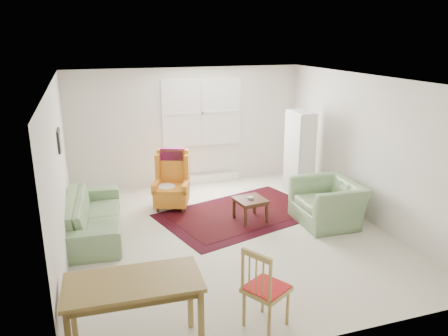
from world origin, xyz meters
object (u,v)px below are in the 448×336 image
object	(u,v)px
coffee_table	(250,209)
desk_chair	(266,287)
armchair	(328,198)
desk	(136,318)
sofa	(93,208)
cabinet	(300,153)
wingback_chair	(171,180)
stool	(167,197)

from	to	relation	value
coffee_table	desk_chair	world-z (taller)	desk_chair
armchair	desk	size ratio (longest dim) A/B	0.85
desk	desk_chair	distance (m)	1.43
armchair	coffee_table	size ratio (longest dim) A/B	2.27
sofa	desk	distance (m)	3.12
armchair	coffee_table	xyz separation A→B (m)	(-1.24, 0.49, -0.24)
armchair	cabinet	bearing A→B (deg)	173.70
desk	desk_chair	bearing A→B (deg)	0.37
coffee_table	desk	size ratio (longest dim) A/B	0.38
armchair	cabinet	xyz separation A→B (m)	(0.19, 1.46, 0.41)
wingback_chair	armchair	bearing A→B (deg)	-11.14
stool	desk	xyz separation A→B (m)	(-1.04, -3.80, 0.20)
stool	desk	distance (m)	3.94
sofa	desk_chair	xyz separation A→B (m)	(1.73, -3.09, 0.05)
stool	sofa	bearing A→B (deg)	-152.62
sofa	wingback_chair	xyz separation A→B (m)	(1.44, 0.69, 0.11)
coffee_table	cabinet	world-z (taller)	cabinet
wingback_chair	coffee_table	world-z (taller)	wingback_chair
stool	desk	world-z (taller)	desk
sofa	wingback_chair	bearing A→B (deg)	-60.28
desk_chair	wingback_chair	bearing A→B (deg)	-25.65
sofa	desk	xyz separation A→B (m)	(0.30, -3.10, -0.01)
sofa	stool	size ratio (longest dim) A/B	4.85
sofa	coffee_table	xyz separation A→B (m)	(2.62, -0.33, -0.23)
coffee_table	stool	xyz separation A→B (m)	(-1.28, 1.02, 0.02)
sofa	stool	xyz separation A→B (m)	(1.35, 0.70, -0.21)
sofa	desk	size ratio (longest dim) A/B	1.62
armchair	cabinet	size ratio (longest dim) A/B	0.66
armchair	stool	world-z (taller)	armchair
armchair	desk_chair	distance (m)	3.12
cabinet	desk_chair	bearing A→B (deg)	-121.64
coffee_table	stool	distance (m)	1.64
stool	cabinet	distance (m)	2.78
desk	sofa	bearing A→B (deg)	95.61
coffee_table	stool	world-z (taller)	stool
sofa	coffee_table	size ratio (longest dim) A/B	4.32
coffee_table	desk_chair	distance (m)	2.92
wingback_chair	desk_chair	distance (m)	3.79
wingback_chair	stool	size ratio (longest dim) A/B	2.46
stool	cabinet	world-z (taller)	cabinet
wingback_chair	cabinet	xyz separation A→B (m)	(2.62, -0.05, 0.31)
desk	desk_chair	world-z (taller)	desk_chair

